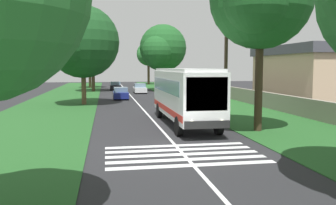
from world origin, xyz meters
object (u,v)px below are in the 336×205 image
(coach_bus, at_px, (184,93))
(roadside_building, at_px, (317,73))
(roadside_tree_right_3, at_px, (258,1))
(roadside_tree_left_2, at_px, (82,44))
(roadside_tree_right_2, at_px, (148,55))
(utility_pole, at_px, (226,59))
(trailing_car_2, at_px, (115,86))
(trailing_car_1, at_px, (140,89))
(roadside_tree_left_1, at_px, (91,36))
(roadside_tree_left_0, at_px, (89,52))
(roadside_tree_right_1, at_px, (162,49))
(trailing_car_0, at_px, (121,94))

(coach_bus, height_order, roadside_building, roadside_building)
(roadside_building, bearing_deg, roadside_tree_right_3, 139.11)
(roadside_tree_left_2, height_order, roadside_tree_right_2, roadside_tree_left_2)
(roadside_tree_right_3, height_order, utility_pole, roadside_tree_right_3)
(roadside_tree_right_2, height_order, roadside_tree_right_3, roadside_tree_right_3)
(trailing_car_2, relative_size, roadside_tree_right_3, 0.40)
(trailing_car_1, distance_m, roadside_tree_left_1, 11.44)
(trailing_car_2, bearing_deg, roadside_tree_right_3, -170.12)
(roadside_tree_left_1, relative_size, utility_pole, 1.48)
(coach_bus, bearing_deg, roadside_building, -52.92)
(roadside_tree_left_2, bearing_deg, coach_bus, -152.95)
(roadside_tree_right_3, bearing_deg, roadside_tree_left_1, 16.14)
(roadside_tree_right_3, relative_size, utility_pole, 1.28)
(roadside_tree_left_0, bearing_deg, roadside_tree_left_2, -178.76)
(roadside_tree_left_1, bearing_deg, trailing_car_1, -121.33)
(roadside_tree_left_0, xyz_separation_m, roadside_tree_right_1, (-10.37, -11.99, 0.01))
(trailing_car_1, height_order, roadside_tree_left_2, roadside_tree_left_2)
(coach_bus, relative_size, roadside_tree_right_3, 1.04)
(roadside_tree_left_2, xyz_separation_m, roadside_tree_right_2, (42.24, -11.64, 0.40))
(roadside_tree_left_2, height_order, utility_pole, roadside_tree_left_2)
(coach_bus, height_order, roadside_tree_right_1, roadside_tree_right_1)
(trailing_car_1, distance_m, roadside_tree_right_1, 8.59)
(coach_bus, xyz_separation_m, roadside_tree_left_2, (14.61, 7.46, 4.05))
(utility_pole, height_order, roadside_building, utility_pole)
(roadside_tree_left_1, distance_m, roadside_tree_right_3, 39.04)
(roadside_tree_right_2, distance_m, roadside_building, 45.37)
(roadside_tree_right_2, height_order, utility_pole, roadside_tree_right_2)
(roadside_tree_left_2, distance_m, roadside_tree_right_2, 43.82)
(trailing_car_0, distance_m, utility_pole, 21.29)
(roadside_tree_right_1, relative_size, utility_pole, 1.27)
(trailing_car_0, xyz_separation_m, trailing_car_1, (9.83, -3.23, 0.00))
(trailing_car_1, xyz_separation_m, utility_pole, (-29.82, -3.11, 3.73))
(trailing_car_1, relative_size, roadside_tree_left_1, 0.35)
(roadside_tree_right_3, bearing_deg, roadside_tree_left_0, 13.76)
(trailing_car_1, height_order, utility_pole, utility_pole)
(roadside_tree_right_1, relative_size, roadside_building, 0.74)
(trailing_car_1, xyz_separation_m, roadside_tree_right_2, (26.73, -4.32, 5.93))
(trailing_car_0, xyz_separation_m, utility_pole, (-19.98, -6.34, 3.73))
(trailing_car_0, relative_size, roadside_building, 0.30)
(utility_pole, bearing_deg, roadside_building, -48.59)
(trailing_car_1, bearing_deg, roadside_tree_right_3, -173.45)
(roadside_tree_right_1, xyz_separation_m, roadside_tree_right_3, (-37.80, 0.20, 0.93))
(roadside_tree_right_2, relative_size, roadside_building, 0.65)
(trailing_car_1, bearing_deg, roadside_building, -131.20)
(coach_bus, distance_m, trailing_car_2, 38.34)
(trailing_car_0, relative_size, roadside_tree_left_2, 0.43)
(roadside_building, bearing_deg, trailing_car_2, 42.08)
(roadside_tree_right_2, height_order, roadside_building, roadside_tree_right_2)
(roadside_tree_right_2, bearing_deg, roadside_building, -161.69)
(roadside_tree_left_1, bearing_deg, roadside_tree_right_3, -163.86)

